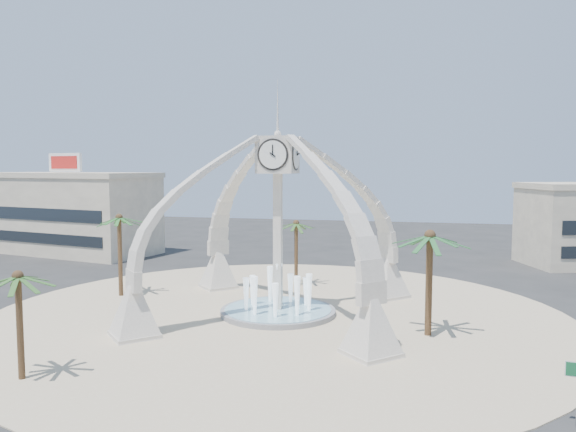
% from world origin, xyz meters
% --- Properties ---
extents(ground, '(140.00, 140.00, 0.00)m').
position_xyz_m(ground, '(0.00, 0.00, 0.00)').
color(ground, '#282828').
rests_on(ground, ground).
extents(plaza, '(40.00, 40.00, 0.06)m').
position_xyz_m(plaza, '(0.00, 0.00, 0.03)').
color(plaza, '#C1B18F').
rests_on(plaza, ground).
extents(clock_tower, '(17.94, 17.94, 16.30)m').
position_xyz_m(clock_tower, '(-0.00, -0.00, 6.49)').
color(clock_tower, silver).
rests_on(clock_tower, ground).
extents(fountain, '(8.00, 8.00, 3.62)m').
position_xyz_m(fountain, '(0.00, 0.00, 0.29)').
color(fountain, '#949497').
rests_on(fountain, ground).
extents(building_nw, '(23.75, 13.73, 11.90)m').
position_xyz_m(building_nw, '(-32.00, 22.00, 4.83)').
color(building_nw, beige).
rests_on(building_nw, ground).
extents(palm_east, '(4.84, 4.84, 6.96)m').
position_xyz_m(palm_east, '(10.10, -2.58, 6.06)').
color(palm_east, brown).
rests_on(palm_east, ground).
extents(palm_west, '(4.68, 4.68, 6.97)m').
position_xyz_m(palm_west, '(-13.56, 2.50, 6.18)').
color(palm_west, brown).
rests_on(palm_west, ground).
extents(palm_north, '(4.05, 4.05, 6.10)m').
position_xyz_m(palm_north, '(-0.89, 9.54, 5.37)').
color(palm_north, brown).
rests_on(palm_north, ground).
extents(palm_south, '(4.20, 4.20, 5.71)m').
position_xyz_m(palm_south, '(-8.97, -14.48, 4.99)').
color(palm_south, brown).
rests_on(palm_south, ground).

